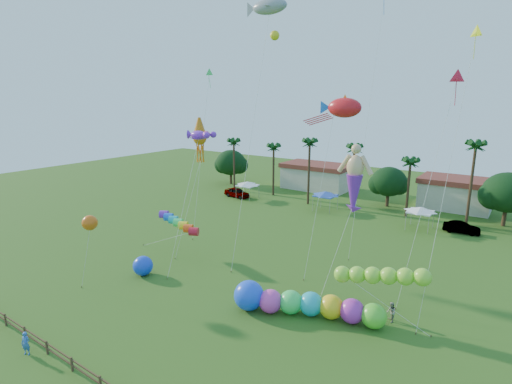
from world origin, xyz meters
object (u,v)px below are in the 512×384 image
Objects in this scene: spectator_a at (26,343)px; spectator_b at (391,312)px; blue_ball at (143,266)px; car_a at (237,193)px; car_b at (462,228)px; caterpillar_inflatable at (302,304)px.

spectator_a is 26.23m from spectator_b.
car_a is at bearing 111.22° from blue_ball.
car_a is 35.12m from car_b.
blue_ball is (-3.46, 12.71, 0.14)m from spectator_a.
spectator_a is 0.14× the size of caterpillar_inflatable.
spectator_b is (18.88, 18.20, -0.02)m from spectator_a.
car_a is at bearing 87.36° from car_b.
spectator_b is (34.02, -24.59, -0.03)m from car_a.
car_a is 2.51× the size of blue_ball.
car_a reaches higher than car_b.
car_b is 30.16m from caterpillar_inflatable.
blue_ball reaches higher than spectator_b.
car_b is at bearing 149.84° from spectator_b.
caterpillar_inflatable reaches higher than spectator_b.
spectator_b reaches higher than car_b.
spectator_a is at bearing -74.77° from blue_ball.
car_b is 2.65× the size of spectator_a.
car_a is 39.40m from caterpillar_inflatable.
blue_ball is (-16.26, -2.30, -0.06)m from caterpillar_inflatable.
blue_ball is (-23.41, -31.60, 0.25)m from car_b.
car_b is at bearing 53.46° from blue_ball.
car_b is at bearing 56.33° from caterpillar_inflatable.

